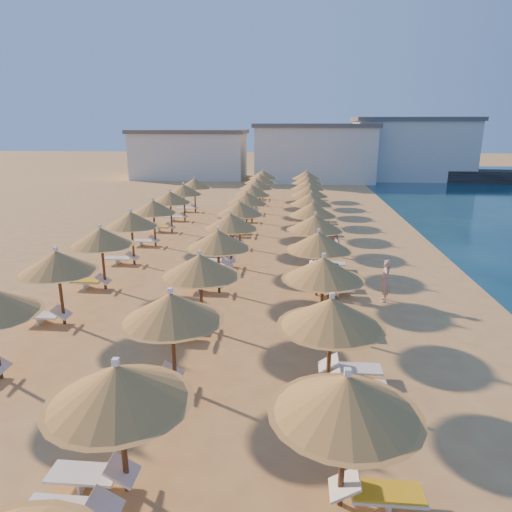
# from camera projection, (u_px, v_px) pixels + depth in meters

# --- Properties ---
(ground) EXTENTS (220.00, 220.00, 0.00)m
(ground) POSITION_uv_depth(u_px,v_px,m) (255.00, 317.00, 17.59)
(ground) COLOR tan
(ground) RESTS_ON ground
(hotel_blocks) EXTENTS (45.59, 11.43, 8.10)m
(hotel_blocks) POSITION_uv_depth(u_px,v_px,m) (312.00, 152.00, 60.98)
(hotel_blocks) COLOR silver
(hotel_blocks) RESTS_ON ground
(parasol_row_east) EXTENTS (2.87, 44.70, 2.97)m
(parasol_row_east) POSITION_uv_depth(u_px,v_px,m) (314.00, 216.00, 24.64)
(parasol_row_east) COLOR brown
(parasol_row_east) RESTS_ON ground
(parasol_row_west) EXTENTS (2.87, 44.70, 2.97)m
(parasol_row_west) POSITION_uv_depth(u_px,v_px,m) (235.00, 215.00, 25.00)
(parasol_row_west) COLOR brown
(parasol_row_west) RESTS_ON ground
(parasol_row_inland) EXTENTS (2.87, 29.49, 2.97)m
(parasol_row_inland) POSITION_uv_depth(u_px,v_px,m) (143.00, 213.00, 25.43)
(parasol_row_inland) COLOR brown
(parasol_row_inland) RESTS_ON ground
(loungers) EXTENTS (12.68, 42.46, 0.66)m
(loungers) POSITION_uv_depth(u_px,v_px,m) (247.00, 252.00, 25.27)
(loungers) COLOR white
(loungers) RESTS_ON ground
(beachgoer_a) EXTENTS (0.51, 0.71, 1.82)m
(beachgoer_a) POSITION_uv_depth(u_px,v_px,m) (385.00, 281.00, 18.95)
(beachgoer_a) COLOR tan
(beachgoer_a) RESTS_ON ground
(beachgoer_c) EXTENTS (1.10, 0.91, 1.76)m
(beachgoer_c) POSITION_uv_depth(u_px,v_px,m) (331.00, 241.00, 25.53)
(beachgoer_c) COLOR tan
(beachgoer_c) RESTS_ON ground
(beachgoer_b) EXTENTS (0.95, 0.93, 1.54)m
(beachgoer_b) POSITION_uv_depth(u_px,v_px,m) (335.00, 281.00, 19.30)
(beachgoer_b) COLOR tan
(beachgoer_b) RESTS_ON ground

